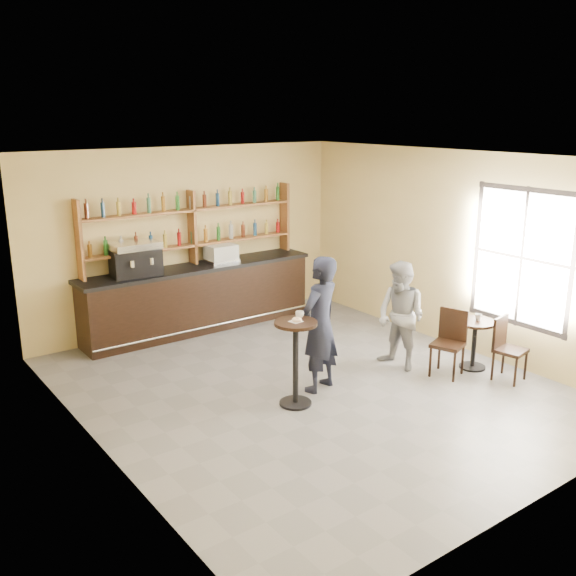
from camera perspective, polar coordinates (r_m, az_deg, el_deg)
floor at (r=9.20m, az=1.96°, el=-8.81°), size 7.00×7.00×0.00m
ceiling at (r=8.41m, az=2.17°, el=11.49°), size 7.00×7.00×0.00m
wall_back at (r=11.55m, az=-8.78°, el=4.41°), size 7.00×0.00×7.00m
wall_front at (r=6.43m, az=21.84°, el=-5.55°), size 7.00×0.00×7.00m
wall_left at (r=7.27m, az=-16.87°, el=-2.69°), size 0.00×7.00×7.00m
wall_right at (r=10.74m, az=14.76°, el=3.24°), size 0.00×7.00×7.00m
window_pane at (r=10.02m, az=20.07°, el=2.54°), size 0.00×2.00×2.00m
window_frame at (r=10.02m, az=20.05°, el=2.53°), size 0.04×1.70×2.10m
shelf_unit at (r=11.40m, az=-8.52°, el=5.35°), size 4.00×0.26×1.40m
liquor_bottles at (r=11.37m, az=-8.55°, el=6.19°), size 3.68×0.10×1.00m
bar_counter at (r=11.47m, az=-7.90°, el=-0.86°), size 4.31×0.84×1.17m
espresso_machine at (r=10.78m, az=-13.41°, el=2.54°), size 0.84×0.60×0.56m
pastry_case at (r=11.51m, az=-5.98°, el=3.08°), size 0.53×0.43×0.32m
pedestal_table at (r=8.47m, az=0.68°, el=-6.73°), size 0.69×0.69×1.16m
napkin at (r=8.27m, az=0.69°, el=-2.99°), size 0.17×0.17×0.00m
donut at (r=8.26m, az=0.79°, el=-2.83°), size 0.16×0.16×0.05m
cup_pedestal at (r=8.41m, az=1.05°, el=-2.36°), size 0.14×0.14×0.09m
man_main at (r=8.81m, az=2.84°, el=-3.24°), size 0.80×0.64×1.91m
cafe_table at (r=10.12m, az=16.20°, el=-4.85°), size 0.70×0.70×0.75m
cup_cafe at (r=10.02m, az=16.56°, el=-2.50°), size 0.14×0.14×0.10m
chair_west at (r=9.70m, az=14.01°, el=-4.84°), size 0.55×0.55×0.98m
chair_south at (r=9.80m, az=19.18°, el=-5.21°), size 0.47×0.47×0.93m
patron_second at (r=9.72m, az=10.00°, el=-2.48°), size 0.67×0.84×1.65m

